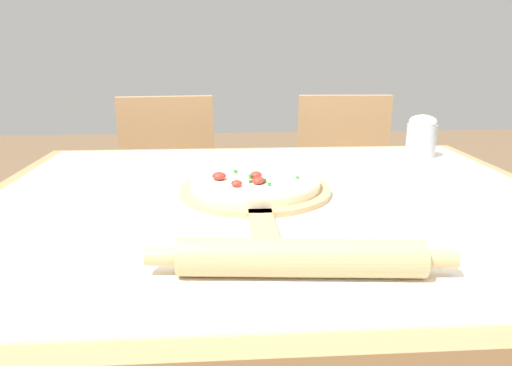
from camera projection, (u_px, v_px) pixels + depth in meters
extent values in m
cube|color=#A87F51|center=(271.00, 205.00, 0.98)|extent=(1.28, 1.05, 0.03)
cylinder|color=#A87F51|center=(80.00, 270.00, 1.50)|extent=(0.06, 0.06, 0.72)
cylinder|color=#A87F51|center=(426.00, 260.00, 1.57)|extent=(0.06, 0.06, 0.72)
cube|color=white|center=(271.00, 198.00, 0.98)|extent=(1.20, 0.97, 0.00)
cylinder|color=tan|center=(255.00, 190.00, 1.00)|extent=(0.33, 0.33, 0.01)
cube|color=tan|center=(263.00, 229.00, 0.79)|extent=(0.04, 0.17, 0.01)
cylinder|color=tan|center=(268.00, 250.00, 0.70)|extent=(0.05, 0.05, 0.01)
cylinder|color=beige|center=(255.00, 183.00, 1.00)|extent=(0.28, 0.28, 0.02)
torus|color=beige|center=(255.00, 180.00, 1.00)|extent=(0.28, 0.28, 0.02)
cylinder|color=white|center=(255.00, 179.00, 1.00)|extent=(0.24, 0.24, 0.00)
ellipsoid|color=red|center=(258.00, 181.00, 0.96)|extent=(0.03, 0.03, 0.01)
ellipsoid|color=red|center=(256.00, 175.00, 1.00)|extent=(0.03, 0.03, 0.01)
ellipsoid|color=red|center=(237.00, 183.00, 0.94)|extent=(0.02, 0.02, 0.01)
ellipsoid|color=red|center=(219.00, 176.00, 0.99)|extent=(0.03, 0.03, 0.02)
cube|color=#387533|center=(270.00, 184.00, 0.94)|extent=(0.01, 0.01, 0.01)
cube|color=#387533|center=(251.00, 176.00, 1.00)|extent=(0.01, 0.01, 0.01)
cube|color=#387533|center=(297.00, 178.00, 0.99)|extent=(0.01, 0.01, 0.01)
cube|color=#387533|center=(250.00, 181.00, 0.97)|extent=(0.01, 0.01, 0.01)
cube|color=#387533|center=(264.00, 180.00, 0.97)|extent=(0.01, 0.01, 0.01)
cube|color=#387533|center=(236.00, 172.00, 1.04)|extent=(0.01, 0.01, 0.01)
cylinder|color=tan|center=(300.00, 258.00, 0.63)|extent=(0.34, 0.08, 0.05)
cylinder|color=tan|center=(162.00, 257.00, 0.63)|extent=(0.05, 0.03, 0.03)
cylinder|color=tan|center=(440.00, 259.00, 0.63)|extent=(0.05, 0.03, 0.03)
cube|color=tan|center=(170.00, 219.00, 1.76)|extent=(0.44, 0.44, 0.02)
cube|color=tan|center=(167.00, 151.00, 1.87)|extent=(0.38, 0.07, 0.44)
cylinder|color=tan|center=(127.00, 294.00, 1.65)|extent=(0.04, 0.04, 0.42)
cylinder|color=tan|center=(215.00, 287.00, 1.70)|extent=(0.04, 0.04, 0.42)
cylinder|color=tan|center=(135.00, 256.00, 1.95)|extent=(0.04, 0.04, 0.42)
cylinder|color=tan|center=(210.00, 251.00, 2.00)|extent=(0.04, 0.04, 0.42)
cube|color=tan|center=(349.00, 215.00, 1.81)|extent=(0.42, 0.42, 0.02)
cube|color=tan|center=(343.00, 148.00, 1.92)|extent=(0.38, 0.05, 0.44)
cylinder|color=tan|center=(313.00, 285.00, 1.71)|extent=(0.04, 0.04, 0.42)
cylinder|color=tan|center=(397.00, 284.00, 1.72)|extent=(0.04, 0.04, 0.42)
cylinder|color=tan|center=(303.00, 249.00, 2.02)|extent=(0.04, 0.04, 0.42)
cylinder|color=tan|center=(374.00, 248.00, 2.03)|extent=(0.04, 0.04, 0.42)
cylinder|color=#B2B7BC|center=(421.00, 140.00, 1.33)|extent=(0.08, 0.08, 0.09)
ellipsoid|color=white|center=(423.00, 122.00, 1.31)|extent=(0.08, 0.08, 0.04)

